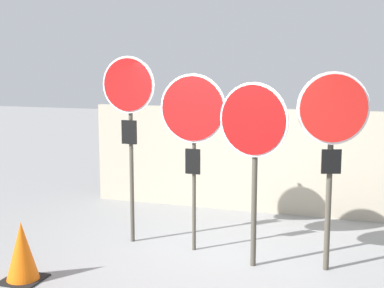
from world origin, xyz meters
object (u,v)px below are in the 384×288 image
Objects in this scene: stop_sign_3 at (332,127)px; traffic_cone_0 at (22,252)px; stop_sign_2 at (253,134)px; stop_sign_1 at (193,119)px; stop_sign_0 at (129,102)px.

stop_sign_3 is 3.43× the size of traffic_cone_0.
stop_sign_2 is at bearing 171.04° from stop_sign_3.
stop_sign_1 is at bearing 174.99° from stop_sign_2.
stop_sign_3 is at bearing -2.81° from stop_sign_1.
stop_sign_3 reaches higher than stop_sign_2.
traffic_cone_0 is (-1.56, -1.55, -1.44)m from stop_sign_1.
stop_sign_0 is 3.69× the size of traffic_cone_0.
traffic_cone_0 is at bearing -108.74° from stop_sign_0.
stop_sign_0 is 1.86m from stop_sign_2.
traffic_cone_0 is (-3.33, -1.39, -1.41)m from stop_sign_3.
stop_sign_0 is 0.95m from stop_sign_1.
stop_sign_3 is at bearing -2.23° from stop_sign_0.
stop_sign_3 is (2.70, -0.23, -0.21)m from stop_sign_0.
traffic_cone_0 is at bearing -138.17° from stop_sign_2.
stop_sign_2 is 3.02m from traffic_cone_0.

